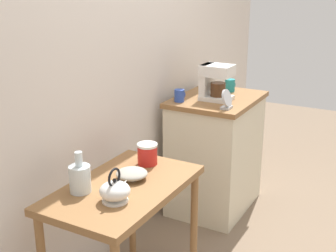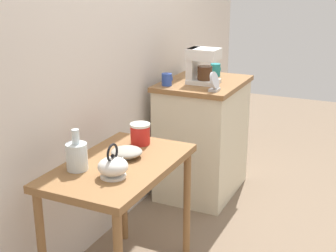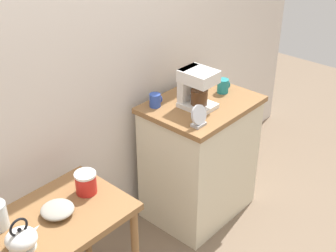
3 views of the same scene
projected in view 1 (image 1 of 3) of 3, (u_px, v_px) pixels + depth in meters
ground_plane at (185, 247)px, 3.09m from camera, size 8.00×8.00×0.00m
back_wall at (131, 36)px, 2.96m from camera, size 4.40×0.10×2.80m
wooden_table at (124, 203)px, 2.38m from camera, size 0.88×0.53×0.73m
kitchen_counter at (215, 153)px, 3.53m from camera, size 0.75×0.57×0.91m
bowl_stoneware at (132, 174)px, 2.41m from camera, size 0.17×0.17×0.06m
teakettle at (115, 191)px, 2.16m from camera, size 0.18×0.15×0.17m
glass_carafe_vase at (80, 178)px, 2.25m from camera, size 0.11×0.11×0.22m
canister_enamel at (147, 154)px, 2.59m from camera, size 0.12×0.12×0.12m
coffee_maker at (214, 81)px, 3.27m from camera, size 0.18×0.22×0.26m
mug_blue at (180, 96)px, 3.25m from camera, size 0.08×0.07×0.09m
mug_dark_teal at (230, 85)px, 3.54m from camera, size 0.09×0.08×0.10m
table_clock at (227, 100)px, 3.07m from camera, size 0.12×0.06×0.14m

